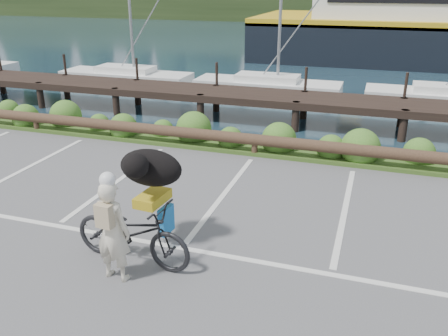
# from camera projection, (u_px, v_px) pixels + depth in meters

# --- Properties ---
(ground) EXTENTS (72.00, 72.00, 0.00)m
(ground) POSITION_uv_depth(u_px,v_px,m) (190.00, 237.00, 8.68)
(ground) COLOR #515153
(harbor_backdrop) EXTENTS (170.00, 160.00, 30.00)m
(harbor_backdrop) POSITION_uv_depth(u_px,v_px,m) (371.00, 9.00, 77.87)
(harbor_backdrop) COLOR #172C38
(harbor_backdrop) RESTS_ON ground
(vegetation_strip) EXTENTS (34.00, 1.60, 0.10)m
(vegetation_strip) POSITION_uv_depth(u_px,v_px,m) (261.00, 146.00, 13.34)
(vegetation_strip) COLOR #3D5B21
(vegetation_strip) RESTS_ON ground
(log_rail) EXTENTS (32.00, 0.30, 0.60)m
(log_rail) POSITION_uv_depth(u_px,v_px,m) (254.00, 156.00, 12.74)
(log_rail) COLOR #443021
(log_rail) RESTS_ON ground
(bicycle) EXTENTS (2.19, 0.92, 1.12)m
(bicycle) POSITION_uv_depth(u_px,v_px,m) (132.00, 232.00, 7.74)
(bicycle) COLOR black
(bicycle) RESTS_ON ground
(cyclist) EXTENTS (0.64, 0.45, 1.66)m
(cyclist) POSITION_uv_depth(u_px,v_px,m) (112.00, 231.00, 7.21)
(cyclist) COLOR beige
(cyclist) RESTS_ON ground
(dog) EXTENTS (0.64, 1.16, 0.65)m
(dog) POSITION_uv_depth(u_px,v_px,m) (151.00, 168.00, 8.00)
(dog) COLOR black
(dog) RESTS_ON bicycle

